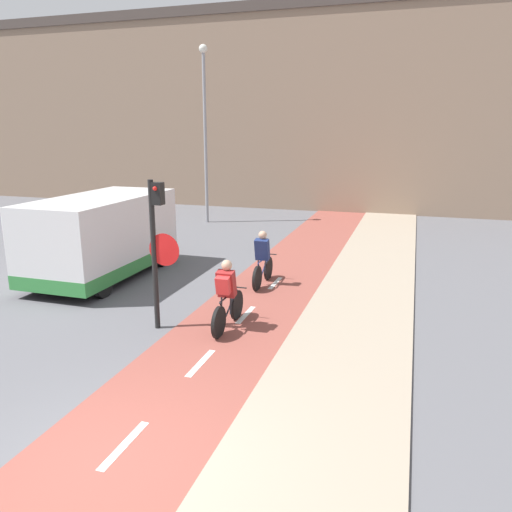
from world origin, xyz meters
TOP-DOWN VIEW (x-y plane):
  - ground_plane at (0.00, 0.00)m, footprint 120.00×120.00m
  - bike_lane at (0.00, 0.00)m, footprint 2.40×60.00m
  - sidewalk_strip at (2.40, 0.00)m, footprint 2.40×60.00m
  - building_row_background at (0.00, 23.13)m, footprint 60.00×5.20m
  - traffic_light_pole at (-1.46, 4.28)m, footprint 0.67×0.25m
  - street_lamp_far at (-5.41, 16.05)m, footprint 0.36×0.36m
  - cyclist_near at (-0.12, 4.66)m, footprint 0.46×1.73m
  - cyclist_far at (-0.30, 7.78)m, footprint 0.46×1.69m
  - van at (-4.79, 7.19)m, footprint 2.20×4.75m

SIDE VIEW (x-z plane):
  - ground_plane at x=0.00m, z-range 0.00..0.00m
  - bike_lane at x=0.00m, z-range 0.00..0.02m
  - sidewalk_strip at x=2.40m, z-range 0.00..0.05m
  - cyclist_far at x=-0.30m, z-range -0.08..1.41m
  - cyclist_near at x=-0.12m, z-range -0.03..1.46m
  - van at x=-4.79m, z-range -0.01..2.27m
  - traffic_light_pole at x=-1.46m, z-range 0.37..3.48m
  - street_lamp_far at x=-5.41m, z-range 0.78..8.28m
  - building_row_background at x=0.00m, z-range 0.01..10.13m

